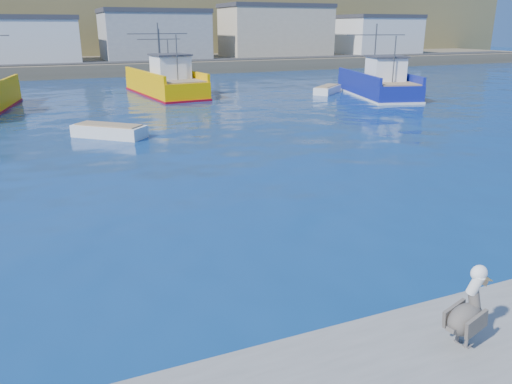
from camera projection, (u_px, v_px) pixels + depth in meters
ground at (330, 269)px, 13.57m from camera, size 260.00×260.00×0.00m
dock_bollards at (440, 304)px, 10.62m from camera, size 36.20×0.20×0.30m
far_shore at (64, 13)px, 105.98m from camera, size 200.00×81.00×24.00m
trawler_yellow_b at (166, 83)px, 47.72m from camera, size 5.92×12.89×6.67m
trawler_blue at (378, 85)px, 46.77m from camera, size 7.06×12.49×6.58m
boat_orange at (164, 82)px, 49.49m from camera, size 4.29×8.21×6.06m
skiff_mid at (109, 132)px, 29.59m from camera, size 4.28×4.08×0.95m
skiff_far at (327, 90)px, 49.02m from camera, size 4.15×3.87×0.92m
pelican at (468, 312)px, 9.35m from camera, size 1.30×0.70×1.60m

